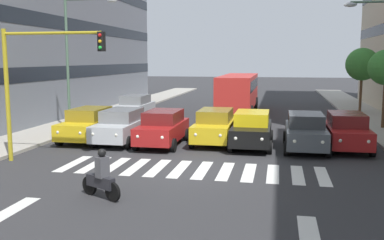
# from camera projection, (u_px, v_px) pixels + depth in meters

# --- Properties ---
(ground_plane) EXTENTS (180.00, 180.00, 0.00)m
(ground_plane) POSITION_uv_depth(u_px,v_px,m) (191.00, 170.00, 17.00)
(ground_plane) COLOR #2D2D30
(building_right_block_0) EXTENTS (9.61, 27.66, 16.78)m
(building_right_block_0) POSITION_uv_depth(u_px,v_px,m) (42.00, 9.00, 36.15)
(building_right_block_0) COLOR slate
(building_right_block_0) RESTS_ON ground_plane
(crosswalk_markings) EXTENTS (10.35, 2.80, 0.01)m
(crosswalk_markings) POSITION_uv_depth(u_px,v_px,m) (191.00, 169.00, 17.00)
(crosswalk_markings) COLOR silver
(crosswalk_markings) RESTS_ON ground_plane
(lane_arrow_0) EXTENTS (0.50, 2.20, 0.01)m
(lane_arrow_0) POSITION_uv_depth(u_px,v_px,m) (309.00, 232.00, 10.87)
(lane_arrow_0) COLOR silver
(lane_arrow_0) RESTS_ON ground_plane
(lane_arrow_1) EXTENTS (0.50, 2.20, 0.01)m
(lane_arrow_1) POSITION_uv_depth(u_px,v_px,m) (12.00, 210.00, 12.45)
(lane_arrow_1) COLOR silver
(lane_arrow_1) RESTS_ON ground_plane
(car_0) EXTENTS (2.02, 4.44, 1.72)m
(car_0) POSITION_uv_depth(u_px,v_px,m) (347.00, 131.00, 20.76)
(car_0) COLOR maroon
(car_0) RESTS_ON ground_plane
(car_1) EXTENTS (2.02, 4.44, 1.72)m
(car_1) POSITION_uv_depth(u_px,v_px,m) (306.00, 131.00, 20.62)
(car_1) COLOR #474C51
(car_1) RESTS_ON ground_plane
(car_2) EXTENTS (2.02, 4.44, 1.72)m
(car_2) POSITION_uv_depth(u_px,v_px,m) (252.00, 129.00, 21.30)
(car_2) COLOR black
(car_2) RESTS_ON ground_plane
(car_3) EXTENTS (2.02, 4.44, 1.72)m
(car_3) POSITION_uv_depth(u_px,v_px,m) (215.00, 126.00, 22.24)
(car_3) COLOR gold
(car_3) RESTS_ON ground_plane
(car_4) EXTENTS (2.02, 4.44, 1.72)m
(car_4) POSITION_uv_depth(u_px,v_px,m) (163.00, 128.00, 21.74)
(car_4) COLOR maroon
(car_4) RESTS_ON ground_plane
(car_5) EXTENTS (2.02, 4.44, 1.72)m
(car_5) POSITION_uv_depth(u_px,v_px,m) (121.00, 126.00, 22.36)
(car_5) COLOR #B2B7BC
(car_5) RESTS_ON ground_plane
(car_6) EXTENTS (2.02, 4.44, 1.72)m
(car_6) POSITION_uv_depth(u_px,v_px,m) (89.00, 124.00, 22.90)
(car_6) COLOR gold
(car_6) RESTS_ON ground_plane
(car_row2_0) EXTENTS (2.02, 4.44, 1.72)m
(car_row2_0) POSITION_uv_depth(u_px,v_px,m) (135.00, 107.00, 31.10)
(car_row2_0) COLOR #B2B7BC
(car_row2_0) RESTS_ON ground_plane
(bus_behind_traffic) EXTENTS (2.78, 10.50, 3.00)m
(bus_behind_traffic) POSITION_uv_depth(u_px,v_px,m) (239.00, 90.00, 34.83)
(bus_behind_traffic) COLOR red
(bus_behind_traffic) RESTS_ON ground_plane
(motorcycle_with_rider) EXTENTS (1.55, 0.87, 1.57)m
(motorcycle_with_rider) POSITION_uv_depth(u_px,v_px,m) (101.00, 178.00, 13.41)
(motorcycle_with_rider) COLOR black
(motorcycle_with_rider) RESTS_ON ground_plane
(traffic_light_gantry) EXTENTS (4.45, 0.36, 5.50)m
(traffic_light_gantry) POSITION_uv_depth(u_px,v_px,m) (34.00, 73.00, 17.76)
(traffic_light_gantry) COLOR #AD991E
(traffic_light_gantry) RESTS_ON ground_plane
(street_lamp_right) EXTENTS (3.19, 0.28, 7.61)m
(street_lamp_right) POSITION_uv_depth(u_px,v_px,m) (75.00, 50.00, 25.11)
(street_lamp_right) COLOR #4C6B56
(street_lamp_right) RESTS_ON sidewalk_right
(street_tree_3) EXTENTS (2.51, 2.51, 4.98)m
(street_tree_3) POSITION_uv_depth(u_px,v_px,m) (362.00, 64.00, 33.54)
(street_tree_3) COLOR #513823
(street_tree_3) RESTS_ON sidewalk_left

